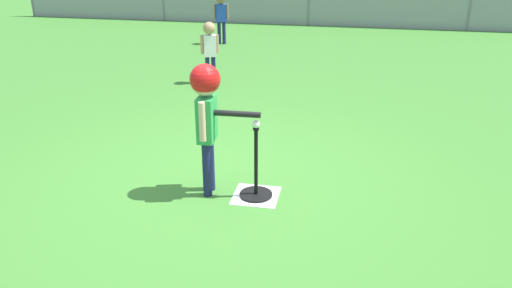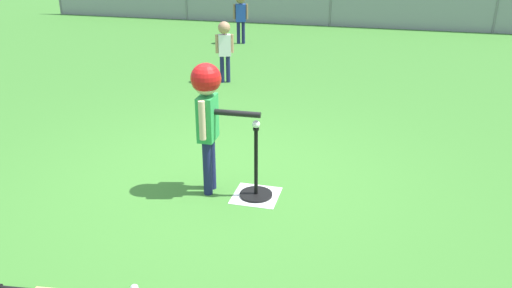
{
  "view_description": "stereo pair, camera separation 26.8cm",
  "coord_description": "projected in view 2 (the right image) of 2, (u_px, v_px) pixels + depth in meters",
  "views": [
    {
      "loc": [
        1.21,
        -4.61,
        2.43
      ],
      "look_at": [
        0.39,
        -0.28,
        0.55
      ],
      "focal_mm": 35.91,
      "sensor_mm": 36.0,
      "label": 1
    },
    {
      "loc": [
        1.48,
        -4.55,
        2.43
      ],
      "look_at": [
        0.39,
        -0.28,
        0.55
      ],
      "focal_mm": 35.91,
      "sensor_mm": 36.0,
      "label": 2
    }
  ],
  "objects": [
    {
      "name": "outfield_fence",
      "position": [
        331.0,
        2.0,
        13.24
      ],
      "size": [
        16.06,
        0.06,
        1.15
      ],
      "color": "slate",
      "rests_on": "ground_plane"
    },
    {
      "name": "baseball_on_tee",
      "position": [
        256.0,
        124.0,
        4.71
      ],
      "size": [
        0.07,
        0.07,
        0.07
      ],
      "primitive_type": "sphere",
      "color": "white",
      "rests_on": "batting_tee"
    },
    {
      "name": "batter_child",
      "position": [
        207.0,
        103.0,
        4.73
      ],
      "size": [
        0.65,
        0.37,
        1.3
      ],
      "color": "#191E4C",
      "rests_on": "ground_plane"
    },
    {
      "name": "ground_plane",
      "position": [
        226.0,
        178.0,
        5.34
      ],
      "size": [
        60.0,
        60.0,
        0.0
      ],
      "primitive_type": "plane",
      "color": "#3D7A2D"
    },
    {
      "name": "fielder_near_right",
      "position": [
        241.0,
        12.0,
        11.2
      ],
      "size": [
        0.31,
        0.22,
        1.09
      ],
      "color": "#191E4C",
      "rests_on": "ground_plane"
    },
    {
      "name": "home_plate",
      "position": [
        256.0,
        195.0,
        5.0
      ],
      "size": [
        0.44,
        0.44,
        0.01
      ],
      "primitive_type": "cube",
      "color": "white",
      "rests_on": "ground_plane"
    },
    {
      "name": "fielder_deep_left",
      "position": [
        224.0,
        44.0,
        8.38
      ],
      "size": [
        0.28,
        0.2,
        1.01
      ],
      "color": "#191E4C",
      "rests_on": "ground_plane"
    },
    {
      "name": "batting_tee",
      "position": [
        256.0,
        185.0,
        4.96
      ],
      "size": [
        0.32,
        0.32,
        0.71
      ],
      "color": "black",
      "rests_on": "ground_plane"
    }
  ]
}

